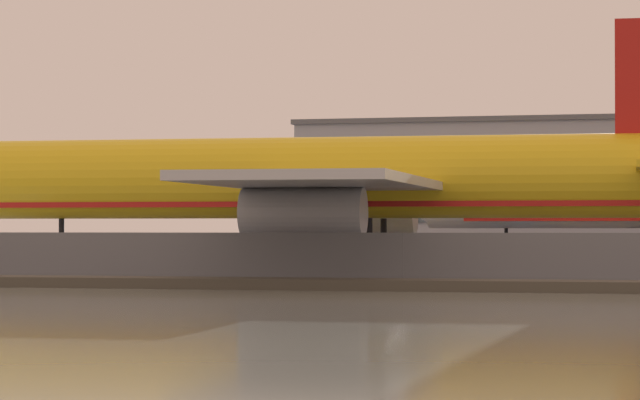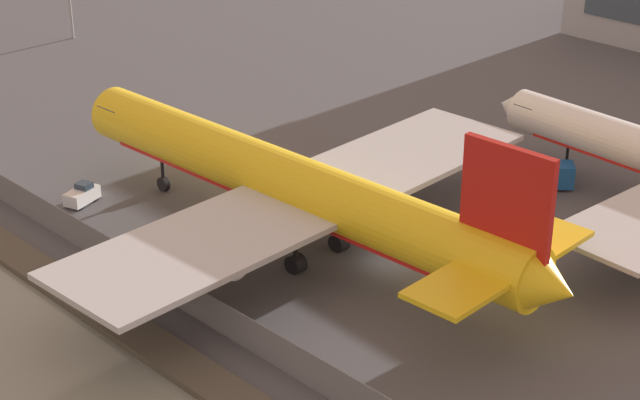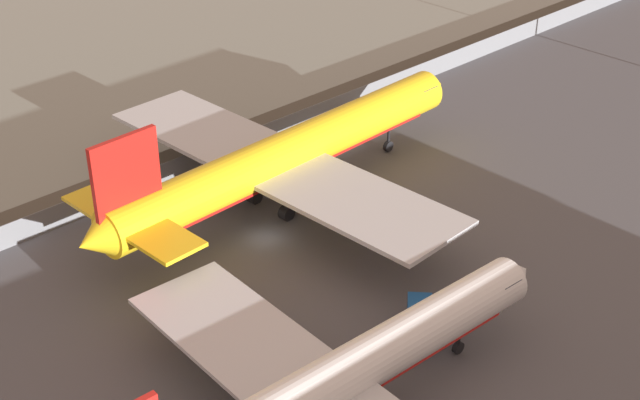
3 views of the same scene
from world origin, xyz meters
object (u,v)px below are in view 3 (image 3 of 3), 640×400
object	(u,v)px
cargo_jet_yellow	(286,156)
passenger_jet_white_red	(328,386)
ops_van	(420,319)
baggage_tug	(364,121)

from	to	relation	value
cargo_jet_yellow	passenger_jet_white_red	xyz separation A→B (m)	(20.38, 27.35, -0.93)
ops_van	passenger_jet_white_red	bearing A→B (deg)	13.14
passenger_jet_white_red	ops_van	bearing A→B (deg)	-166.86
passenger_jet_white_red	baggage_tug	bearing A→B (deg)	-138.91
ops_van	baggage_tug	bearing A→B (deg)	-129.40
passenger_jet_white_red	baggage_tug	size ratio (longest dim) A/B	12.22
passenger_jet_white_red	ops_van	world-z (taller)	passenger_jet_white_red
baggage_tug	ops_van	distance (m)	40.62
cargo_jet_yellow	baggage_tug	size ratio (longest dim) A/B	14.41
cargo_jet_yellow	passenger_jet_white_red	world-z (taller)	cargo_jet_yellow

